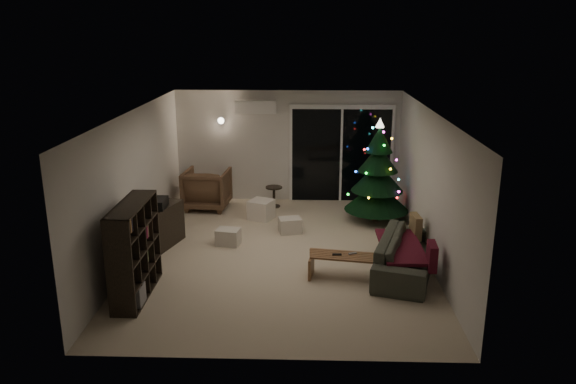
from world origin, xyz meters
The scene contains 18 objects.
room centered at (0.46, 1.49, 1.02)m, with size 6.50×7.51×2.60m.
bookshelf centered at (-2.25, -1.61, 0.71)m, with size 0.36×1.42×1.42m, color #2D2319, non-canonical shape.
media_cabinet centered at (-2.25, 0.23, 0.38)m, with size 0.46×1.22×0.76m, color #2D2319.
stereo centered at (-2.25, 0.23, 0.84)m, with size 0.39×0.46×0.16m, color black.
armchair centered at (-1.74, 2.55, 0.44)m, with size 0.93×0.96×0.87m, color #4F3320.
ottoman centered at (-0.51, 1.87, 0.20)m, with size 0.44×0.44×0.40m, color beige.
cardboard_box_a centered at (-1.00, 0.42, 0.15)m, with size 0.41×0.32×0.30m, color silver.
cardboard_box_b centered at (0.11, 1.08, 0.15)m, with size 0.42×0.31×0.29m, color silver.
side_table centered at (-0.29, 2.70, 0.23)m, with size 0.37×0.37×0.46m, color #2D2319.
floor_lamp centered at (-1.49, 3.30, 0.93)m, with size 0.30×0.30×1.85m, color black.
sofa centered at (2.05, -0.67, 0.30)m, with size 2.08×0.81×0.61m, color black.
sofa_throw centered at (1.95, -0.67, 0.44)m, with size 0.65×1.50×0.05m, color #551323.
cushion_a centered at (2.30, -0.02, 0.55)m, with size 0.12×0.40×0.40m, color brown.
cushion_b centered at (2.30, -1.32, 0.55)m, with size 0.12×0.40×0.40m, color #551323.
coffee_table centered at (1.06, -0.89, 0.18)m, with size 1.17×0.41×0.37m, color brown, non-canonical shape.
remote_a centered at (0.91, -0.89, 0.38)m, with size 0.15×0.04×0.02m, color black.
remote_b centered at (1.16, -0.84, 0.38)m, with size 0.14×0.04×0.02m, color slate.
christmas_tree centered at (1.86, 1.84, 1.06)m, with size 1.31×1.31×2.11m, color black.
Camera 1 is at (0.41, -9.13, 3.84)m, focal length 35.00 mm.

